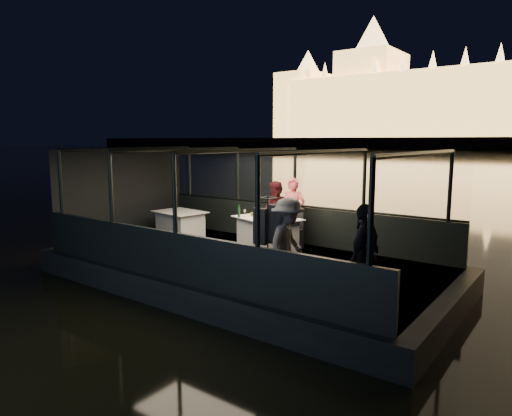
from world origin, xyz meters
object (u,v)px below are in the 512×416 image
Objects in this scene: chair_port_left at (278,227)px; passenger_stripe at (288,241)px; coat_stand at (268,236)px; passenger_dark at (365,253)px; chair_port_right at (291,230)px; person_man_maroon at (277,213)px; wine_bottle at (239,211)px; dining_table_central at (267,234)px; dining_table_aft at (180,223)px; person_woman_coral at (293,215)px.

passenger_stripe reaches higher than chair_port_left.
coat_stand reaches higher than passenger_dark.
passenger_dark is (2.90, -2.60, 0.40)m from chair_port_right.
coat_stand reaches higher than chair_port_right.
person_man_maroon is 1.11m from wine_bottle.
passenger_stripe is (1.88, -2.10, 0.47)m from dining_table_central.
wine_bottle is (-0.33, -1.05, 0.17)m from person_man_maroon.
dining_table_aft is at bearing -175.67° from dining_table_central.
person_man_maroon is (-0.46, 0.00, 0.00)m from person_woman_coral.
chair_port_right is at bearing 10.90° from chair_port_left.
person_woman_coral is (0.30, 0.17, 0.30)m from chair_port_left.
chair_port_left is 0.54× the size of passenger_stripe.
coat_stand is 2.80m from wine_bottle.
chair_port_left is at bearing 96.69° from dining_table_central.
passenger_stripe is at bearing -73.09° from person_woman_coral.
passenger_stripe is 3.02m from wine_bottle.
wine_bottle reaches higher than dining_table_central.
coat_stand is 3.40m from person_man_maroon.
dining_table_central is 3.93m from passenger_dark.
dining_table_aft is at bearing 176.36° from wine_bottle.
person_woman_coral is at bearing 114.19° from coat_stand.
dining_table_central is 0.91× the size of coat_stand.
person_woman_coral is 3.27m from passenger_stripe.
dining_table_aft is (-2.62, -0.20, 0.00)m from dining_table_central.
person_woman_coral is at bearing 116.45° from chair_port_right.
chair_port_right reaches higher than dining_table_aft.
person_woman_coral is 1.33m from wine_bottle.
dining_table_aft is 0.82× the size of coat_stand.
wine_bottle reaches higher than dining_table_aft.
coat_stand is 0.98× the size of person_woman_coral.
dining_table_aft is 2.67m from chair_port_left.
chair_port_left is 3.20m from coat_stand.
chair_port_right is at bearing 113.94° from coat_stand.
wine_bottle is (-2.10, 1.85, 0.02)m from coat_stand.
dining_table_aft is 3.02m from person_woman_coral.
chair_port_right is at bearing 12.24° from dining_table_aft.
coat_stand reaches higher than dining_table_aft.
dining_table_central is at bearing -129.25° from chair_port_right.
passenger_stripe reaches higher than dining_table_aft.
person_woman_coral reaches higher than chair_port_right.
coat_stand is at bearing -90.08° from passenger_dark.
chair_port_right is 3.91m from passenger_dark.
chair_port_left is 0.54× the size of coat_stand.
dining_table_central is 2.63m from dining_table_aft.
chair_port_right is at bearing -19.58° from person_man_maroon.
passenger_dark is at bearing -18.30° from dining_table_aft.
coat_stand is 5.56× the size of wine_bottle.
wine_bottle is at bearing -96.09° from chair_port_left.
dining_table_central is 0.58m from chair_port_right.
dining_table_aft is at bearing -167.89° from chair_port_right.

